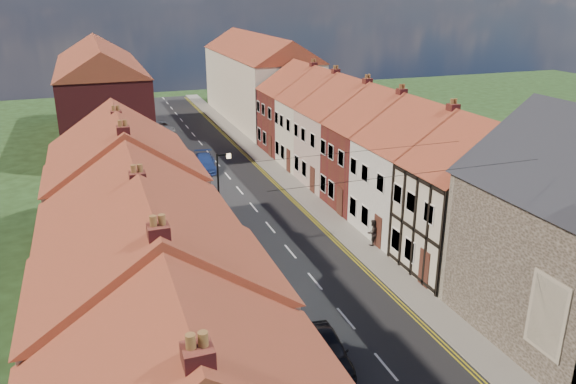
# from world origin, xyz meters

# --- Properties ---
(road) EXTENTS (7.00, 90.00, 0.02)m
(road) POSITION_xyz_m (0.00, 30.00, 0.01)
(road) COLOR black
(road) RESTS_ON ground
(pavement_left) EXTENTS (1.80, 90.00, 0.12)m
(pavement_left) POSITION_xyz_m (-4.40, 30.00, 0.06)
(pavement_left) COLOR slate
(pavement_left) RESTS_ON ground
(pavement_right) EXTENTS (1.80, 90.00, 0.12)m
(pavement_right) POSITION_xyz_m (4.40, 30.00, 0.06)
(pavement_right) COLOR slate
(pavement_right) RESTS_ON ground
(cottage_r_tudor) EXTENTS (8.30, 5.20, 9.00)m
(cottage_r_tudor) POSITION_xyz_m (9.27, 12.70, 4.47)
(cottage_r_tudor) COLOR beige
(cottage_r_tudor) RESTS_ON ground
(cottage_r_white_near) EXTENTS (8.30, 6.00, 9.00)m
(cottage_r_white_near) POSITION_xyz_m (9.30, 18.10, 4.47)
(cottage_r_white_near) COLOR silver
(cottage_r_white_near) RESTS_ON ground
(cottage_r_cream_mid) EXTENTS (8.30, 5.20, 9.00)m
(cottage_r_cream_mid) POSITION_xyz_m (9.30, 23.50, 4.48)
(cottage_r_cream_mid) COLOR maroon
(cottage_r_cream_mid) RESTS_ON ground
(cottage_r_pink) EXTENTS (8.30, 6.00, 9.00)m
(cottage_r_pink) POSITION_xyz_m (9.30, 28.90, 4.47)
(cottage_r_pink) COLOR tan
(cottage_r_pink) RESTS_ON ground
(cottage_r_white_far) EXTENTS (8.30, 5.20, 9.00)m
(cottage_r_white_far) POSITION_xyz_m (9.30, 34.30, 4.48)
(cottage_r_white_far) COLOR beige
(cottage_r_white_far) RESTS_ON ground
(cottage_r_cream_far) EXTENTS (8.30, 6.00, 9.00)m
(cottage_r_cream_far) POSITION_xyz_m (9.30, 39.70, 4.47)
(cottage_r_cream_far) COLOR maroon
(cottage_r_cream_far) RESTS_ON ground
(cottage_l_cream) EXTENTS (8.30, 6.30, 9.10)m
(cottage_l_cream) POSITION_xyz_m (-9.30, 5.55, 4.52)
(cottage_l_cream) COLOR beige
(cottage_l_cream) RESTS_ON ground
(cottage_l_white) EXTENTS (8.30, 6.90, 8.80)m
(cottage_l_white) POSITION_xyz_m (-9.30, 11.95, 4.37)
(cottage_l_white) COLOR silver
(cottage_l_white) RESTS_ON ground
(cottage_l_brick_mid) EXTENTS (8.30, 5.70, 9.10)m
(cottage_l_brick_mid) POSITION_xyz_m (-9.30, 18.05, 4.53)
(cottage_l_brick_mid) COLOR beige
(cottage_l_brick_mid) RESTS_ON ground
(cottage_l_pink) EXTENTS (8.30, 6.30, 8.80)m
(cottage_l_pink) POSITION_xyz_m (-9.30, 23.85, 4.37)
(cottage_l_pink) COLOR maroon
(cottage_l_pink) RESTS_ON ground
(block_right_far) EXTENTS (8.30, 24.20, 10.50)m
(block_right_far) POSITION_xyz_m (9.30, 55.00, 5.29)
(block_right_far) COLOR beige
(block_right_far) RESTS_ON ground
(block_left_far) EXTENTS (8.30, 24.20, 10.50)m
(block_left_far) POSITION_xyz_m (-9.30, 50.00, 5.29)
(block_left_far) COLOR maroon
(block_left_far) RESTS_ON ground
(lamppost) EXTENTS (0.88, 0.15, 6.00)m
(lamppost) POSITION_xyz_m (-3.81, 20.00, 3.54)
(lamppost) COLOR black
(lamppost) RESTS_ON pavement_left
(car_near) EXTENTS (1.98, 4.05, 1.33)m
(car_near) POSITION_xyz_m (-2.27, 7.08, 0.66)
(car_near) COLOR black
(car_near) RESTS_ON ground
(car_far) EXTENTS (2.56, 4.88, 1.35)m
(car_far) POSITION_xyz_m (-1.50, 36.48, 0.67)
(car_far) COLOR navy
(car_far) RESTS_ON ground
(car_distant) EXTENTS (3.00, 4.71, 1.21)m
(car_distant) POSITION_xyz_m (-3.20, 52.14, 0.60)
(car_distant) COLOR #919598
(car_distant) RESTS_ON ground
(pedestrian_left) EXTENTS (0.65, 0.51, 1.56)m
(pedestrian_left) POSITION_xyz_m (-4.42, 12.32, 0.90)
(pedestrian_left) COLOR black
(pedestrian_left) RESTS_ON pavement_left
(pedestrian_right) EXTENTS (0.96, 0.84, 1.69)m
(pedestrian_right) POSITION_xyz_m (5.10, 16.97, 0.96)
(pedestrian_right) COLOR black
(pedestrian_right) RESTS_ON pavement_right
(pedestrian_left_b) EXTENTS (0.77, 0.58, 1.91)m
(pedestrian_left_b) POSITION_xyz_m (-5.07, 16.00, 1.08)
(pedestrian_left_b) COLOR black
(pedestrian_left_b) RESTS_ON pavement_left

